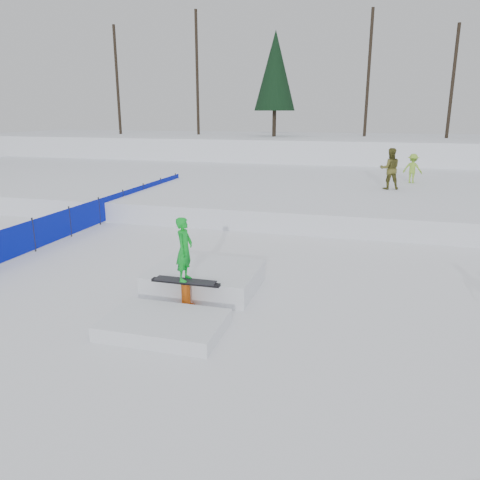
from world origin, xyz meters
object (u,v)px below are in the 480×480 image
(walker_olive, at_px, (390,169))
(walker_ygreen, at_px, (413,168))
(jib_rail_feature, at_px, (195,287))
(safety_fence, at_px, (99,211))

(walker_olive, height_order, walker_ygreen, walker_olive)
(walker_olive, relative_size, jib_rail_feature, 0.43)
(safety_fence, bearing_deg, walker_ygreen, 37.70)
(walker_olive, xyz_separation_m, walker_ygreen, (1.19, 2.38, -0.22))
(safety_fence, height_order, walker_olive, walker_olive)
(safety_fence, xyz_separation_m, walker_ygreen, (12.21, 9.43, 0.98))
(safety_fence, relative_size, walker_ygreen, 10.90)
(walker_olive, height_order, jib_rail_feature, walker_olive)
(walker_ygreen, bearing_deg, walker_olive, 80.93)
(walker_olive, relative_size, walker_ygreen, 1.30)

